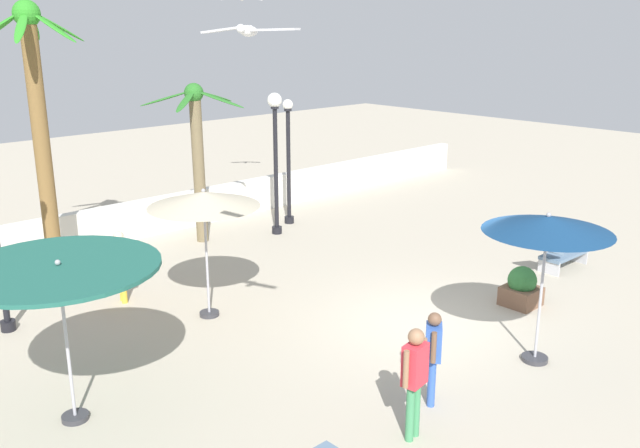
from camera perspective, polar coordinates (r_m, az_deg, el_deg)
ground_plane at (r=13.62m, az=9.41°, el=-8.45°), size 56.00×56.00×0.00m
boundary_wall at (r=20.01m, az=-11.81°, el=1.08°), size 25.20×0.30×1.03m
patio_umbrella_0 at (r=13.31m, az=-9.71°, el=1.96°), size 2.18×2.18×2.64m
patio_umbrella_1 at (r=11.86m, az=18.53°, el=-0.18°), size 2.15×2.15×2.70m
patio_umbrella_2 at (r=10.20m, az=-21.04°, el=-3.80°), size 2.83×2.83×2.53m
palm_tree_0 at (r=16.39m, az=-22.52°, el=8.30°), size 2.38×2.17×6.18m
palm_tree_2 at (r=18.23m, az=-10.25°, el=6.65°), size 2.55×2.59×4.24m
lamp_post_0 at (r=19.81m, az=-2.66°, el=5.59°), size 0.30×0.30×3.65m
lamp_post_1 at (r=18.69m, az=-3.76°, el=6.65°), size 0.39×0.39×3.93m
lounge_chair_1 at (r=17.25m, az=19.41°, el=-2.37°), size 1.85×0.60×0.81m
guest_0 at (r=14.84m, az=-16.37°, el=-2.89°), size 0.32×0.54×1.57m
guest_1 at (r=10.66m, az=9.46°, el=-10.36°), size 0.46×0.41×1.52m
guest_2 at (r=9.73m, az=7.93°, el=-12.26°), size 0.55×0.29×1.69m
seagull_2 at (r=8.11m, az=-6.03°, el=15.84°), size 0.56×1.24×0.14m
planter at (r=14.88m, az=16.53°, el=-5.15°), size 0.70×0.70×0.85m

